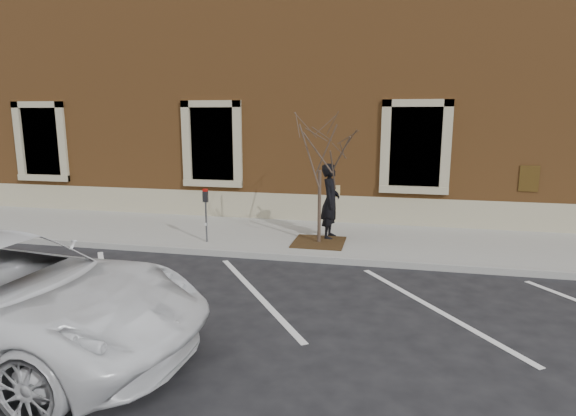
# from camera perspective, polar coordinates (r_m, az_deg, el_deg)

# --- Properties ---
(ground) EXTENTS (120.00, 120.00, 0.00)m
(ground) POSITION_cam_1_polar(r_m,az_deg,el_deg) (11.20, -0.66, -6.12)
(ground) COLOR #28282B
(ground) RESTS_ON ground
(sidewalk_near) EXTENTS (40.00, 3.50, 0.15)m
(sidewalk_near) POSITION_cam_1_polar(r_m,az_deg,el_deg) (12.82, 1.10, -3.52)
(sidewalk_near) COLOR #9E9D95
(sidewalk_near) RESTS_ON ground
(curb_near) EXTENTS (40.00, 0.12, 0.15)m
(curb_near) POSITION_cam_1_polar(r_m,az_deg,el_deg) (11.13, -0.72, -5.82)
(curb_near) COLOR #9E9E99
(curb_near) RESTS_ON ground
(parking_stripes) EXTENTS (28.00, 4.40, 0.01)m
(parking_stripes) POSITION_cam_1_polar(r_m,az_deg,el_deg) (9.19, -3.80, -10.09)
(parking_stripes) COLOR silver
(parking_stripes) RESTS_ON ground
(building_civic) EXTENTS (40.00, 8.62, 8.00)m
(building_civic) POSITION_cam_1_polar(r_m,az_deg,el_deg) (18.32, 4.92, 13.24)
(building_civic) COLOR brown
(building_civic) RESTS_ON ground
(man) EXTENTS (0.51, 0.73, 1.93)m
(man) POSITION_cam_1_polar(r_m,az_deg,el_deg) (12.32, 5.04, 0.80)
(man) COLOR black
(man) RESTS_ON sidewalk_near
(parking_meter) EXTENTS (0.12, 0.09, 1.34)m
(parking_meter) POSITION_cam_1_polar(r_m,az_deg,el_deg) (12.10, -9.73, 0.32)
(parking_meter) COLOR #595B60
(parking_meter) RESTS_ON sidewalk_near
(tree_grate) EXTENTS (1.26, 1.26, 0.03)m
(tree_grate) POSITION_cam_1_polar(r_m,az_deg,el_deg) (12.05, 3.68, -4.06)
(tree_grate) COLOR #442D16
(tree_grate) RESTS_ON sidewalk_near
(sapling) EXTENTS (1.99, 1.99, 3.31)m
(sapling) POSITION_cam_1_polar(r_m,az_deg,el_deg) (11.66, 3.82, 6.91)
(sapling) COLOR brown
(sapling) RESTS_ON sidewalk_near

